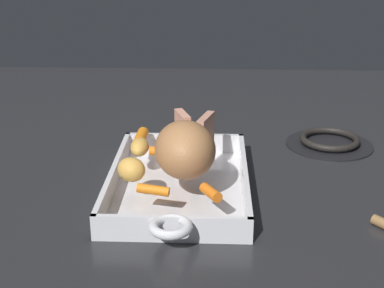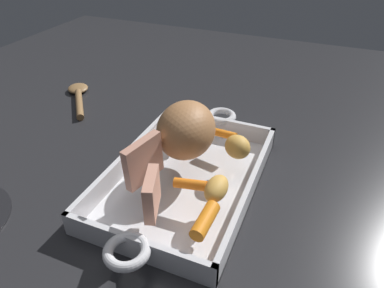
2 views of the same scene
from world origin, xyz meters
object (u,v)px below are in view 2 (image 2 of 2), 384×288
baby_carrot_center_left (224,134)px  serving_spoon (78,95)px  potato_golden_large (216,188)px  roasting_dish (186,177)px  baby_carrot_long (190,184)px  baby_carrot_northwest (182,122)px  roast_slice_thin (143,161)px  potato_golden_small (238,147)px  roast_slice_thick (153,194)px  pork_roast (186,130)px  baby_carrot_southwest (205,220)px

baby_carrot_center_left → serving_spoon: bearing=77.0°
baby_carrot_center_left → potato_golden_large: size_ratio=0.90×
roasting_dish → serving_spoon: (0.21, 0.41, -0.01)m
baby_carrot_long → serving_spoon: baby_carrot_long is taller
baby_carrot_center_left → baby_carrot_northwest: (0.01, 0.09, 0.00)m
roast_slice_thin → serving_spoon: 0.46m
potato_golden_large → potato_golden_small: size_ratio=1.14×
roast_slice_thick → roast_slice_thin: bearing=39.4°
baby_carrot_northwest → serving_spoon: baby_carrot_northwest is taller
roast_slice_thick → pork_roast: bearing=5.4°
roasting_dish → pork_roast: 0.09m
baby_carrot_long → potato_golden_large: 0.05m
roast_slice_thin → potato_golden_large: 0.13m
roasting_dish → potato_golden_small: (0.06, -0.08, 0.05)m
roasting_dish → baby_carrot_northwest: 0.14m
baby_carrot_long → serving_spoon: bearing=58.6°
pork_roast → baby_carrot_southwest: (-0.16, -0.10, -0.04)m
baby_carrot_northwest → serving_spoon: (0.09, 0.35, -0.04)m
baby_carrot_southwest → potato_golden_small: 0.18m
roast_slice_thick → baby_carrot_long: size_ratio=1.17×
roasting_dish → pork_roast: size_ratio=3.56×
roast_slice_thick → potato_golden_large: bearing=-49.5°
baby_carrot_long → potato_golden_small: 0.12m
pork_roast → baby_carrot_long: size_ratio=2.41×
baby_carrot_center_left → serving_spoon: (0.10, 0.44, -0.04)m
pork_roast → baby_carrot_northwest: bearing=28.9°
potato_golden_large → roast_slice_thick: bearing=130.5°
roast_slice_thick → potato_golden_small: (0.18, -0.08, -0.01)m
pork_roast → potato_golden_small: pork_roast is taller
roast_slice_thin → serving_spoon: size_ratio=0.43×
roast_slice_thick → baby_carrot_center_left: 0.24m
potato_golden_large → potato_golden_small: bearing=0.3°
baby_carrot_long → baby_carrot_southwest: baby_carrot_southwest is taller
baby_carrot_southwest → potato_golden_large: size_ratio=1.07×
baby_carrot_northwest → baby_carrot_southwest: size_ratio=0.78×
pork_roast → serving_spoon: size_ratio=0.74×
baby_carrot_long → baby_carrot_southwest: size_ratio=0.86×
roasting_dish → potato_golden_large: size_ratio=7.93×
roast_slice_thick → baby_carrot_center_left: bearing=-8.1°
baby_carrot_southwest → potato_golden_small: potato_golden_small is taller
baby_carrot_center_left → roasting_dish: bearing=162.2°
roast_slice_thin → serving_spoon: roast_slice_thin is taller
pork_roast → roast_slice_thick: 0.16m
pork_roast → potato_golden_large: bearing=-135.3°
roast_slice_thick → serving_spoon: bearing=50.7°
pork_roast → potato_golden_small: (0.02, -0.09, -0.03)m
roast_slice_thick → potato_golden_large: size_ratio=1.08×
potato_golden_small → serving_spoon: 0.51m
baby_carrot_long → potato_golden_small: bearing=-21.1°
roasting_dish → serving_spoon: 0.46m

